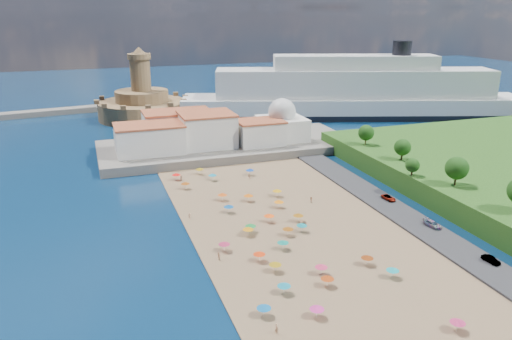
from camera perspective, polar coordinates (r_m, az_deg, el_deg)
name	(u,v)px	position (r m, az deg, el deg)	size (l,w,h in m)	color
ground	(276,239)	(112.09, 2.29, -7.87)	(700.00, 700.00, 0.00)	#071938
terrace	(228,146)	(179.62, -3.23, 2.72)	(90.00, 36.00, 3.00)	#59544C
jetty	(152,130)	(208.77, -11.75, 4.47)	(18.00, 70.00, 2.40)	#59544C
waterfront_buildings	(191,131)	(175.64, -7.42, 4.39)	(57.00, 29.00, 11.00)	silver
domed_building	(282,123)	(182.31, 2.98, 5.38)	(16.00, 16.00, 15.00)	silver
fortress	(142,104)	(236.83, -12.85, 7.35)	(40.00, 40.00, 32.40)	olive
cruise_ship	(353,95)	(238.49, 11.05, 8.42)	(158.50, 71.68, 34.76)	black
beach_parasols	(288,247)	(103.98, 3.66, -8.76)	(30.97, 114.01, 2.20)	gray
beachgoers	(274,240)	(109.07, 2.02, -7.99)	(34.02, 103.48, 1.88)	tan
parked_cars	(446,233)	(119.58, 20.92, -6.69)	(2.51, 60.39, 1.37)	gray
hillside_trees	(492,187)	(125.71, 25.39, -1.72)	(13.22, 112.02, 8.04)	#382314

